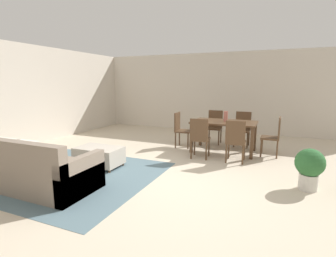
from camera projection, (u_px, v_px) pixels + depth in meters
ground_plane at (166, 181)px, 4.42m from camera, size 10.80×10.80×0.00m
wall_back at (224, 93)px, 8.71m from camera, size 9.00×0.12×2.70m
wall_left at (10, 96)px, 6.38m from camera, size 0.12×11.00×2.70m
area_rug at (72, 175)px, 4.70m from camera, size 3.00×2.80×0.01m
couch at (34, 171)px, 4.10m from camera, size 1.99×0.94×0.86m
ottoman_table at (99, 155)px, 5.17m from camera, size 0.92×0.57×0.40m
dining_table at (224, 125)px, 6.21m from camera, size 1.52×0.92×0.76m
dining_chair_near_left at (200, 136)px, 5.65m from camera, size 0.43×0.43×0.92m
dining_chair_near_right at (236, 139)px, 5.35m from camera, size 0.41×0.41×0.92m
dining_chair_far_left at (215, 125)px, 7.15m from camera, size 0.41×0.41×0.92m
dining_chair_far_right at (243, 127)px, 6.83m from camera, size 0.41×0.41×0.92m
dining_chair_head_east at (274, 134)px, 5.83m from camera, size 0.40×0.40×0.92m
dining_chair_head_west at (181, 128)px, 6.71m from camera, size 0.42×0.42×0.92m
vase_centerpiece at (226, 116)px, 6.17m from camera, size 0.10×0.10×0.25m
potted_plant at (310, 166)px, 4.01m from camera, size 0.45×0.45×0.67m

